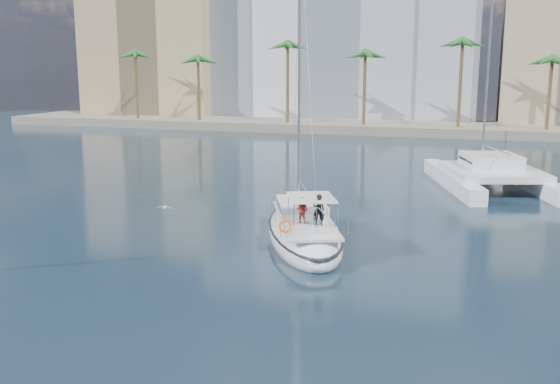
% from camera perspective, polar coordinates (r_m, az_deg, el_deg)
% --- Properties ---
extents(ground, '(160.00, 160.00, 0.00)m').
position_cam_1_polar(ground, '(29.17, -1.16, -6.41)').
color(ground, black).
rests_on(ground, ground).
extents(quay, '(120.00, 14.00, 1.20)m').
position_cam_1_polar(quay, '(88.16, 11.54, 5.81)').
color(quay, gray).
rests_on(quay, ground).
extents(building_modern, '(42.00, 16.00, 28.00)m').
position_cam_1_polar(building_modern, '(101.60, 5.63, 14.28)').
color(building_modern, white).
rests_on(building_modern, ground).
extents(building_tan_left, '(22.00, 14.00, 22.00)m').
position_cam_1_polar(building_tan_left, '(108.04, -11.02, 12.36)').
color(building_tan_left, tan).
rests_on(building_tan_left, ground).
extents(palm_left, '(3.60, 3.60, 12.30)m').
position_cam_1_polar(palm_left, '(93.69, -10.12, 12.12)').
color(palm_left, brown).
rests_on(palm_left, ground).
extents(palm_centre, '(3.60, 3.60, 12.30)m').
position_cam_1_polar(palm_centre, '(83.80, 11.52, 12.16)').
color(palm_centre, brown).
rests_on(palm_centre, ground).
extents(main_sloop, '(7.68, 11.83, 16.81)m').
position_cam_1_polar(main_sloop, '(32.47, 2.21, -3.60)').
color(main_sloop, white).
rests_on(main_sloop, ground).
extents(catamaran, '(10.46, 15.07, 19.75)m').
position_cam_1_polar(catamaran, '(49.03, 18.70, 1.75)').
color(catamaran, white).
rests_on(catamaran, ground).
extents(seagull, '(1.00, 0.43, 0.18)m').
position_cam_1_polar(seagull, '(35.96, -10.46, -1.39)').
color(seagull, silver).
rests_on(seagull, ground).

